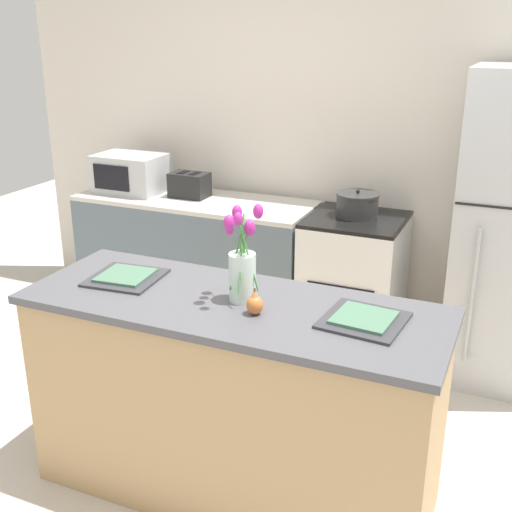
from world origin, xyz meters
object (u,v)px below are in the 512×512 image
(pear_figurine, at_px, (255,304))
(cooking_pot, at_px, (357,205))
(plate_setting_right, at_px, (364,319))
(microwave, at_px, (131,173))
(plate_setting_left, at_px, (126,277))
(flower_vase, at_px, (242,266))
(toaster, at_px, (189,185))
(stove_range, at_px, (353,283))

(pear_figurine, bearing_deg, cooking_pot, 91.49)
(plate_setting_right, bearing_deg, pear_figurine, -165.78)
(pear_figurine, xyz_separation_m, microwave, (-1.71, 1.67, 0.03))
(plate_setting_left, bearing_deg, cooking_pot, 68.08)
(flower_vase, bearing_deg, pear_figurine, -45.15)
(cooking_pot, distance_m, microwave, 1.67)
(toaster, distance_m, microwave, 0.47)
(plate_setting_right, height_order, microwave, microwave)
(plate_setting_left, xyz_separation_m, cooking_pot, (0.64, 1.60, 0.01))
(flower_vase, bearing_deg, toaster, 125.68)
(plate_setting_left, xyz_separation_m, toaster, (-0.56, 1.59, 0.02))
(pear_figurine, distance_m, microwave, 2.39)
(stove_range, height_order, flower_vase, flower_vase)
(microwave, bearing_deg, plate_setting_left, -56.81)
(stove_range, height_order, toaster, toaster)
(stove_range, relative_size, pear_figurine, 8.01)
(plate_setting_right, xyz_separation_m, cooking_pot, (-0.46, 1.60, 0.01))
(pear_figurine, xyz_separation_m, plate_setting_right, (0.42, 0.11, -0.03))
(flower_vase, height_order, plate_setting_right, flower_vase)
(plate_setting_left, distance_m, cooking_pot, 1.72)
(flower_vase, distance_m, plate_setting_right, 0.54)
(cooking_pot, bearing_deg, microwave, -178.83)
(pear_figurine, height_order, toaster, toaster)
(stove_range, height_order, pear_figurine, pear_figurine)
(stove_range, xyz_separation_m, cooking_pot, (-0.01, 0.03, 0.52))
(toaster, bearing_deg, pear_figurine, -53.69)
(plate_setting_left, height_order, microwave, microwave)
(stove_range, bearing_deg, flower_vase, -92.47)
(stove_range, distance_m, plate_setting_left, 1.77)
(stove_range, height_order, cooking_pot, cooking_pot)
(pear_figurine, relative_size, cooking_pot, 0.41)
(cooking_pot, bearing_deg, pear_figurine, -88.51)
(plate_setting_right, xyz_separation_m, toaster, (-1.66, 1.59, 0.02))
(flower_vase, distance_m, plate_setting_left, 0.60)
(flower_vase, relative_size, plate_setting_left, 1.30)
(plate_setting_left, bearing_deg, stove_range, 67.38)
(plate_setting_left, bearing_deg, plate_setting_right, 0.00)
(cooking_pot, bearing_deg, plate_setting_left, -111.92)
(stove_range, distance_m, flower_vase, 1.70)
(flower_vase, height_order, toaster, flower_vase)
(pear_figurine, height_order, microwave, microwave)
(pear_figurine, bearing_deg, plate_setting_right, 14.22)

